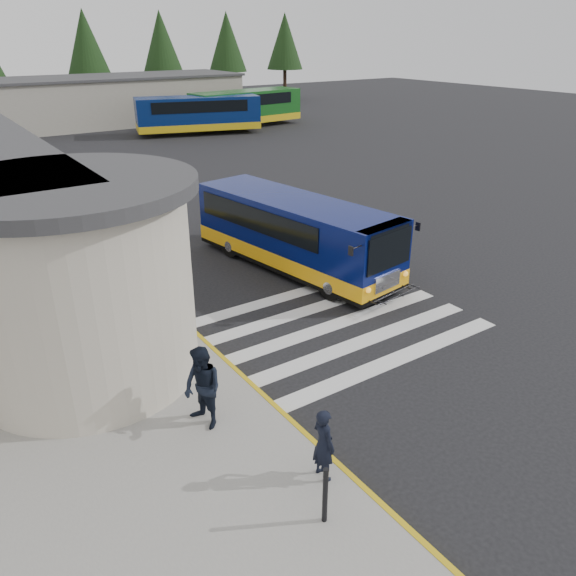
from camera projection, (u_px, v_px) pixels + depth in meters
ground at (328, 311)px, 17.21m from camera, size 140.00×140.00×0.00m
curb_strip at (153, 295)px, 18.12m from camera, size 0.12×34.00×0.16m
crosswalk at (331, 326)px, 16.35m from camera, size 8.00×5.35×0.01m
depot_building at (97, 101)px, 51.00m from camera, size 26.40×8.40×4.20m
tree_line at (68, 44)px, 55.22m from camera, size 58.40×4.40×10.00m
transit_bus at (295, 236)px, 19.91m from camera, size 4.02×9.23×2.54m
pedestrian_a at (323, 444)px, 10.32m from camera, size 0.36×0.55×1.50m
pedestrian_b at (203, 388)px, 11.64m from camera, size 0.87×1.03×1.85m
bollard at (325, 495)px, 9.42m from camera, size 0.09×0.09×1.14m
far_bus_a at (198, 113)px, 46.45m from camera, size 10.43×5.45×2.59m
far_bus_b at (246, 107)px, 50.11m from camera, size 10.60×3.94×2.67m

